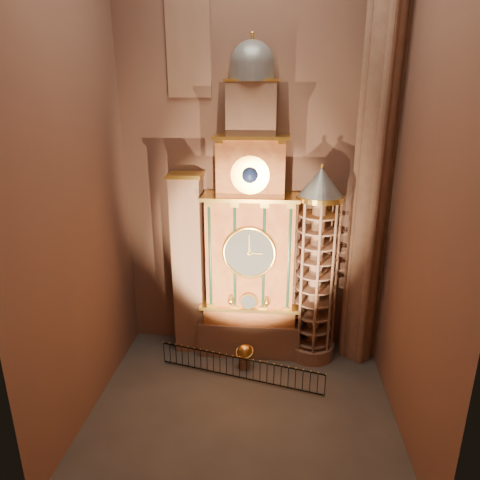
# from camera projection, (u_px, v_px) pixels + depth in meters

# --- Properties ---
(floor) EXTENTS (14.00, 14.00, 0.00)m
(floor) POSITION_uv_depth(u_px,v_px,m) (242.00, 407.00, 20.19)
(floor) COLOR #383330
(floor) RESTS_ON ground
(wall_back) EXTENTS (22.00, 0.00, 22.00)m
(wall_back) POSITION_uv_depth(u_px,v_px,m) (253.00, 156.00, 22.41)
(wall_back) COLOR brown
(wall_back) RESTS_ON floor
(wall_left) EXTENTS (0.00, 22.00, 22.00)m
(wall_left) POSITION_uv_depth(u_px,v_px,m) (71.00, 172.00, 17.34)
(wall_left) COLOR brown
(wall_left) RESTS_ON floor
(wall_right) EXTENTS (0.00, 22.00, 22.00)m
(wall_right) POSITION_uv_depth(u_px,v_px,m) (427.00, 178.00, 16.13)
(wall_right) COLOR brown
(wall_right) RESTS_ON floor
(astronomical_clock) EXTENTS (5.60, 2.41, 16.70)m
(astronomical_clock) POSITION_uv_depth(u_px,v_px,m) (251.00, 240.00, 22.79)
(astronomical_clock) COLOR #8C634C
(astronomical_clock) RESTS_ON floor
(portrait_tower) EXTENTS (1.80, 1.60, 10.20)m
(portrait_tower) POSITION_uv_depth(u_px,v_px,m) (189.00, 264.00, 23.58)
(portrait_tower) COLOR #8C634C
(portrait_tower) RESTS_ON floor
(stair_turret) EXTENTS (2.50, 2.50, 10.80)m
(stair_turret) POSITION_uv_depth(u_px,v_px,m) (316.00, 269.00, 22.68)
(stair_turret) COLOR #8C634C
(stair_turret) RESTS_ON floor
(gothic_pier) EXTENTS (2.04, 2.04, 22.00)m
(gothic_pier) POSITION_uv_depth(u_px,v_px,m) (375.00, 160.00, 20.94)
(gothic_pier) COLOR #8C634C
(gothic_pier) RESTS_ON floor
(stained_glass_window) EXTENTS (2.20, 0.14, 5.20)m
(stained_glass_window) POSITION_uv_depth(u_px,v_px,m) (188.00, 41.00, 20.88)
(stained_glass_window) COLOR #381A78
(stained_glass_window) RESTS_ON wall_back
(celestial_globe) EXTENTS (1.25, 1.22, 1.40)m
(celestial_globe) POSITION_uv_depth(u_px,v_px,m) (245.00, 354.00, 22.86)
(celestial_globe) COLOR #8C634C
(celestial_globe) RESTS_ON floor
(iron_railing) EXTENTS (8.50, 2.13, 1.22)m
(iron_railing) POSITION_uv_depth(u_px,v_px,m) (240.00, 368.00, 21.99)
(iron_railing) COLOR black
(iron_railing) RESTS_ON floor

